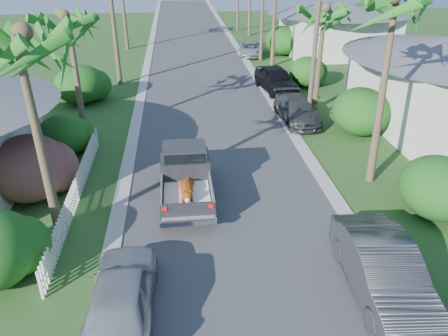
{
  "coord_description": "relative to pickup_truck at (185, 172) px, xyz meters",
  "views": [
    {
      "loc": [
        -1.82,
        -10.05,
        9.16
      ],
      "look_at": [
        -0.17,
        4.97,
        1.4
      ],
      "focal_mm": 35.0,
      "sensor_mm": 36.0,
      "label": 1
    }
  ],
  "objects": [
    {
      "name": "house_right_near",
      "position": [
        14.67,
        6.48,
        1.21
      ],
      "size": [
        8.0,
        9.0,
        4.8
      ],
      "color": "silver",
      "rests_on": "ground"
    },
    {
      "name": "shrub_l_d",
      "position": [
        -6.33,
        12.48,
        0.19
      ],
      "size": [
        3.2,
        3.52,
        2.4
      ],
      "primitive_type": "ellipsoid",
      "color": "#1A4814",
      "rests_on": "ground"
    },
    {
      "name": "curb_left",
      "position": [
        -2.63,
        19.48,
        -0.98
      ],
      "size": [
        0.6,
        100.0,
        0.06
      ],
      "primitive_type": "cube",
      "color": "#A5A39E",
      "rests_on": "ground"
    },
    {
      "name": "palm_l_a",
      "position": [
        -4.53,
        -2.52,
        5.92
      ],
      "size": [
        4.4,
        4.4,
        8.2
      ],
      "color": "brown",
      "rests_on": "ground"
    },
    {
      "name": "road",
      "position": [
        1.67,
        19.48,
        -1.0
      ],
      "size": [
        8.0,
        100.0,
        0.02
      ],
      "primitive_type": "cube",
      "color": "#38383A",
      "rests_on": "ground"
    },
    {
      "name": "parked_car_rn",
      "position": [
        5.45,
        -6.39,
        -0.18
      ],
      "size": [
        2.0,
        5.1,
        1.65
      ],
      "primitive_type": "imported",
      "rotation": [
        0.0,
        0.0,
        -0.05
      ],
      "color": "#313336",
      "rests_on": "ground"
    },
    {
      "name": "shrub_l_b",
      "position": [
        -6.13,
        0.48,
        0.29
      ],
      "size": [
        3.0,
        3.3,
        2.6
      ],
      "primitive_type": "ellipsoid",
      "color": "#A11747",
      "rests_on": "ground"
    },
    {
      "name": "palm_l_b",
      "position": [
        -5.13,
        6.48,
        5.14
      ],
      "size": [
        4.4,
        4.4,
        7.4
      ],
      "color": "brown",
      "rests_on": "ground"
    },
    {
      "name": "shrub_r_c",
      "position": [
        9.17,
        14.48,
        0.04
      ],
      "size": [
        2.6,
        2.86,
        2.1
      ],
      "primitive_type": "ellipsoid",
      "color": "#1A4814",
      "rests_on": "ground"
    },
    {
      "name": "shrub_l_c",
      "position": [
        -5.73,
        4.48,
        -0.01
      ],
      "size": [
        2.4,
        2.64,
        2.0
      ],
      "primitive_type": "ellipsoid",
      "color": "#1A4814",
      "rests_on": "ground"
    },
    {
      "name": "ground",
      "position": [
        1.67,
        -5.52,
        -1.01
      ],
      "size": [
        120.0,
        120.0,
        0.0
      ],
      "primitive_type": "plane",
      "color": "#26531F",
      "rests_on": "ground"
    },
    {
      "name": "utility_pole_c",
      "position": [
        7.27,
        22.48,
        3.59
      ],
      "size": [
        1.6,
        0.26,
        9.0
      ],
      "color": "brown",
      "rests_on": "ground"
    },
    {
      "name": "shrub_r_a",
      "position": [
        9.27,
        -2.52,
        0.14
      ],
      "size": [
        2.8,
        3.08,
        2.3
      ],
      "primitive_type": "ellipsoid",
      "color": "#1A4814",
      "rests_on": "ground"
    },
    {
      "name": "palm_r_b",
      "position": [
        8.27,
        9.48,
        4.94
      ],
      "size": [
        4.4,
        4.4,
        7.2
      ],
      "color": "brown",
      "rests_on": "ground"
    },
    {
      "name": "parked_car_rd",
      "position": [
        6.67,
        24.51,
        -0.42
      ],
      "size": [
        2.5,
        4.45,
        1.18
      ],
      "primitive_type": "imported",
      "rotation": [
        0.0,
        0.0,
        -0.13
      ],
      "color": "#B2B5BA",
      "rests_on": "ground"
    },
    {
      "name": "house_right_far",
      "position": [
        14.67,
        24.48,
        1.11
      ],
      "size": [
        9.0,
        8.0,
        4.6
      ],
      "color": "silver",
      "rests_on": "ground"
    },
    {
      "name": "shrub_r_d",
      "position": [
        9.67,
        24.48,
        0.29
      ],
      "size": [
        3.2,
        3.52,
        2.6
      ],
      "primitive_type": "ellipsoid",
      "color": "#1A4814",
      "rests_on": "ground"
    },
    {
      "name": "pickup_truck",
      "position": [
        0.0,
        0.0,
        0.0
      ],
      "size": [
        1.98,
        5.12,
        2.06
      ],
      "color": "black",
      "rests_on": "ground"
    },
    {
      "name": "utility_pole_b",
      "position": [
        7.27,
        7.48,
        3.59
      ],
      "size": [
        1.6,
        0.26,
        9.0
      ],
      "color": "brown",
      "rests_on": "ground"
    },
    {
      "name": "parked_car_rf",
      "position": [
        6.66,
        13.5,
        -0.17
      ],
      "size": [
        2.63,
        5.14,
        1.67
      ],
      "primitive_type": "imported",
      "rotation": [
        0.0,
        0.0,
        0.14
      ],
      "color": "black",
      "rests_on": "ground"
    },
    {
      "name": "parked_car_rm",
      "position": [
        6.62,
        7.68,
        -0.33
      ],
      "size": [
        2.13,
        4.75,
        1.35
      ],
      "primitive_type": "imported",
      "rotation": [
        0.0,
        0.0,
        0.05
      ],
      "color": "#34373A",
      "rests_on": "ground"
    },
    {
      "name": "picket_fence",
      "position": [
        -4.33,
        -0.02,
        -0.51
      ],
      "size": [
        0.1,
        11.0,
        1.0
      ],
      "primitive_type": "cube",
      "color": "white",
      "rests_on": "ground"
    },
    {
      "name": "curb_right",
      "position": [
        5.97,
        19.48,
        -0.98
      ],
      "size": [
        0.6,
        100.0,
        0.06
      ],
      "primitive_type": "cube",
      "color": "#A5A39E",
      "rests_on": "ground"
    },
    {
      "name": "parked_car_ln",
      "position": [
        -1.93,
        -6.42,
        -0.26
      ],
      "size": [
        1.91,
        4.47,
        1.51
      ],
      "primitive_type": "imported",
      "rotation": [
        0.0,
        0.0,
        3.11
      ],
      "color": "#A5A8AC",
      "rests_on": "ground"
    },
    {
      "name": "shrub_r_b",
      "position": [
        9.47,
        5.48,
        0.24
      ],
      "size": [
        3.0,
        3.3,
        2.5
      ],
      "primitive_type": "ellipsoid",
      "color": "#1A4814",
      "rests_on": "ground"
    }
  ]
}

